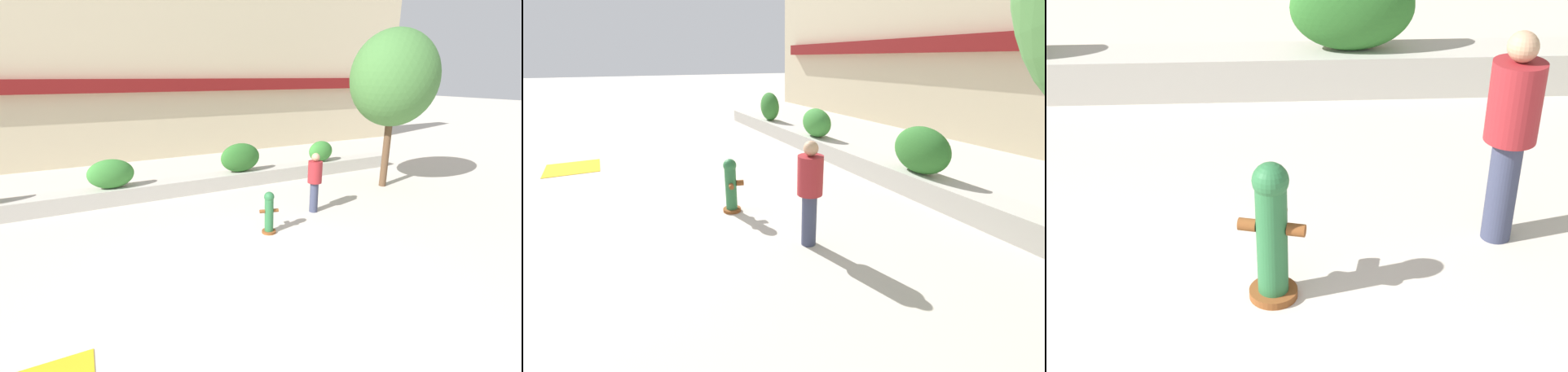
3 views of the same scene
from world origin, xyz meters
TOP-DOWN VIEW (x-y plane):
  - ground_plane at (0.00, 0.00)m, footprint 120.00×120.00m
  - building_facade at (0.00, 11.98)m, footprint 30.00×1.36m
  - planter_wall_low at (0.00, 6.00)m, footprint 18.00×0.70m
  - hedge_bush_1 at (-2.06, 6.00)m, footprint 1.34×0.66m
  - hedge_bush_2 at (2.19, 6.00)m, footprint 1.45×0.62m
  - hedge_bush_3 at (5.65, 6.00)m, footprint 1.03×0.58m
  - fire_hydrant at (1.21, 2.00)m, footprint 0.48×0.47m
  - street_tree at (6.68, 3.64)m, footprint 2.96×2.66m
  - pedestrian at (3.03, 2.69)m, footprint 0.41×0.41m

SIDE VIEW (x-z plane):
  - ground_plane at x=0.00m, z-range 0.00..0.00m
  - planter_wall_low at x=0.00m, z-range 0.00..0.50m
  - fire_hydrant at x=1.21m, z-range 0.01..1.09m
  - hedge_bush_3 at x=5.65m, z-range 0.50..1.32m
  - hedge_bush_1 at x=-2.06m, z-range 0.50..1.39m
  - pedestrian at x=3.03m, z-range 0.12..1.85m
  - hedge_bush_2 at x=2.19m, z-range 0.50..1.52m
  - street_tree at x=6.68m, z-range 1.05..6.29m
  - building_facade at x=0.00m, z-range -0.01..7.99m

